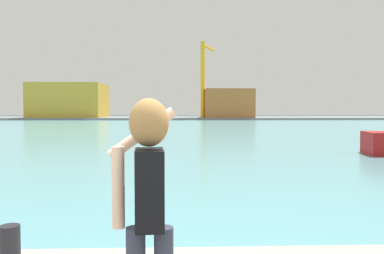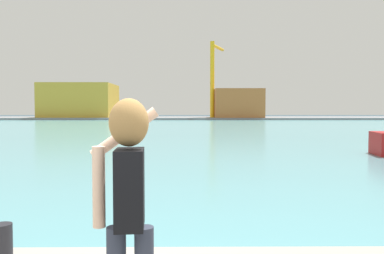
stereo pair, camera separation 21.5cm
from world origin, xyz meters
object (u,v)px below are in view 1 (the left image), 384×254
object	(u,v)px
warehouse_right	(228,103)
warehouse_left	(70,101)
harbor_bollard	(10,247)
port_crane	(204,73)
person_photographer	(148,193)

from	to	relation	value
warehouse_right	warehouse_left	bearing A→B (deg)	174.96
harbor_bollard	port_crane	size ratio (longest dim) A/B	0.03
warehouse_right	port_crane	world-z (taller)	port_crane
person_photographer	warehouse_right	world-z (taller)	warehouse_right
port_crane	harbor_bollard	bearing A→B (deg)	-95.14
person_photographer	harbor_bollard	distance (m)	2.20
person_photographer	warehouse_right	distance (m)	88.25
person_photographer	warehouse_right	xyz separation A→B (m)	(11.90, 87.42, 2.06)
person_photographer	warehouse_left	xyz separation A→B (m)	(-25.58, 90.72, 2.75)
harbor_bollard	warehouse_right	distance (m)	87.19
person_photographer	port_crane	world-z (taller)	port_crane
warehouse_left	warehouse_right	bearing A→B (deg)	-5.04
person_photographer	warehouse_left	size ratio (longest dim) A/B	0.11
person_photographer	harbor_bollard	size ratio (longest dim) A/B	3.87
person_photographer	warehouse_left	distance (m)	94.30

